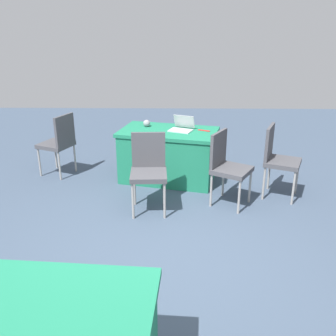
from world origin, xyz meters
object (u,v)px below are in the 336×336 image
object	(u,v)px
table_foreground	(168,155)
chair_tucked_left	(59,141)
chair_by_pillar	(278,157)
laptop_silver	(182,128)
scissors_red	(204,130)
yarn_ball	(147,123)
chair_aisle	(149,167)
chair_near_front	(227,164)

from	to	relation	value
table_foreground	chair_tucked_left	xyz separation A→B (m)	(1.67, -0.15, 0.17)
chair_by_pillar	laptop_silver	size ratio (longest dim) A/B	2.41
chair_tucked_left	scissors_red	xyz separation A→B (m)	(-2.19, 0.16, 0.22)
yarn_ball	chair_by_pillar	bearing A→B (deg)	156.53
table_foreground	scissors_red	distance (m)	0.64
chair_by_pillar	chair_tucked_left	bearing A→B (deg)	-79.79
chair_aisle	laptop_silver	world-z (taller)	chair_aisle
chair_near_front	yarn_ball	xyz separation A→B (m)	(1.09, -1.02, 0.26)
laptop_silver	yarn_ball	xyz separation A→B (m)	(0.52, -0.20, 0.01)
chair_aisle	scissors_red	xyz separation A→B (m)	(-0.75, -0.98, 0.20)
laptop_silver	chair_near_front	bearing A→B (deg)	147.27
yarn_ball	chair_tucked_left	bearing A→B (deg)	2.42
chair_tucked_left	laptop_silver	distance (m)	1.88
chair_near_front	yarn_ball	world-z (taller)	chair_near_front
table_foreground	chair_near_front	world-z (taller)	chair_near_front
chair_by_pillar	laptop_silver	xyz separation A→B (m)	(1.27, -0.58, 0.24)
chair_aisle	yarn_ball	world-z (taller)	chair_aisle
table_foreground	chair_by_pillar	xyz separation A→B (m)	(-1.47, 0.57, 0.18)
chair_near_front	chair_by_pillar	size ratio (longest dim) A/B	0.98
yarn_ball	laptop_silver	bearing A→B (deg)	158.88
chair_by_pillar	chair_near_front	bearing A→B (deg)	-47.75
table_foreground	chair_by_pillar	bearing A→B (deg)	158.65
table_foreground	chair_near_front	bearing A→B (deg)	132.94
yarn_ball	table_foreground	bearing A→B (deg)	147.98
yarn_ball	scissors_red	distance (m)	0.88
chair_aisle	chair_by_pillar	xyz separation A→B (m)	(-1.69, -0.42, 0.00)
chair_near_front	chair_tucked_left	bearing A→B (deg)	-81.10
table_foreground	yarn_ball	size ratio (longest dim) A/B	14.99
chair_near_front	laptop_silver	xyz separation A→B (m)	(0.57, -0.82, 0.25)
laptop_silver	scissors_red	bearing A→B (deg)	-160.73
table_foreground	laptop_silver	distance (m)	0.46
laptop_silver	scissors_red	world-z (taller)	laptop_silver
laptop_silver	yarn_ball	distance (m)	0.56
chair_by_pillar	yarn_ball	xyz separation A→B (m)	(1.80, -0.78, 0.25)
chair_near_front	chair_aisle	size ratio (longest dim) A/B	0.98
yarn_ball	chair_near_front	bearing A→B (deg)	136.83
table_foreground	chair_by_pillar	distance (m)	1.58
scissors_red	chair_by_pillar	bearing A→B (deg)	-3.93
chair_near_front	scissors_red	bearing A→B (deg)	-132.61
chair_near_front	scissors_red	distance (m)	0.87
chair_aisle	chair_by_pillar	bearing A→B (deg)	-168.83
chair_near_front	chair_tucked_left	distance (m)	2.62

